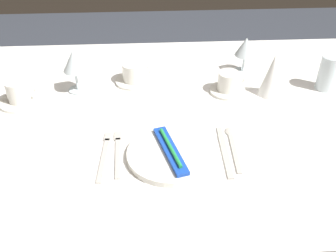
{
  "coord_description": "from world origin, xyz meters",
  "views": [
    {
      "loc": [
        -0.09,
        -1.04,
        1.46
      ],
      "look_at": [
        -0.04,
        -0.1,
        0.76
      ],
      "focal_mm": 41.26,
      "sensor_mm": 36.0,
      "label": 1
    }
  ],
  "objects_px": {
    "wine_glass_centre": "(246,48)",
    "drink_tumbler": "(328,73)",
    "dinner_plate": "(170,154)",
    "fork_inner": "(104,154)",
    "spoon_soup": "(232,143)",
    "coffee_cup_right": "(134,72)",
    "wine_glass_left": "(74,63)",
    "coffee_cup_left": "(19,91)",
    "fork_outer": "(118,151)",
    "dinner_knife": "(225,153)",
    "coffee_cup_far": "(229,81)",
    "toothbrush_package": "(170,150)",
    "napkin_folded": "(272,75)"
  },
  "relations": [
    {
      "from": "wine_glass_centre",
      "to": "drink_tumbler",
      "type": "height_order",
      "value": "wine_glass_centre"
    },
    {
      "from": "dinner_plate",
      "to": "fork_inner",
      "type": "bearing_deg",
      "value": 173.24
    },
    {
      "from": "fork_inner",
      "to": "spoon_soup",
      "type": "bearing_deg",
      "value": 3.86
    },
    {
      "from": "dinner_plate",
      "to": "wine_glass_centre",
      "type": "bearing_deg",
      "value": 57.36
    },
    {
      "from": "coffee_cup_right",
      "to": "wine_glass_left",
      "type": "xyz_separation_m",
      "value": [
        -0.2,
        -0.05,
        0.07
      ]
    },
    {
      "from": "coffee_cup_left",
      "to": "drink_tumbler",
      "type": "xyz_separation_m",
      "value": [
        1.06,
        0.03,
        0.02
      ]
    },
    {
      "from": "coffee_cup_left",
      "to": "wine_glass_centre",
      "type": "xyz_separation_m",
      "value": [
        0.8,
        0.17,
        0.05
      ]
    },
    {
      "from": "fork_outer",
      "to": "dinner_knife",
      "type": "xyz_separation_m",
      "value": [
        0.31,
        -0.02,
        0.0
      ]
    },
    {
      "from": "coffee_cup_far",
      "to": "wine_glass_centre",
      "type": "xyz_separation_m",
      "value": [
        0.08,
        0.14,
        0.06
      ]
    },
    {
      "from": "spoon_soup",
      "to": "drink_tumbler",
      "type": "height_order",
      "value": "drink_tumbler"
    },
    {
      "from": "fork_outer",
      "to": "coffee_cup_right",
      "type": "height_order",
      "value": "coffee_cup_right"
    },
    {
      "from": "wine_glass_left",
      "to": "fork_inner",
      "type": "bearing_deg",
      "value": -71.38
    },
    {
      "from": "spoon_soup",
      "to": "coffee_cup_left",
      "type": "distance_m",
      "value": 0.73
    },
    {
      "from": "toothbrush_package",
      "to": "coffee_cup_right",
      "type": "distance_m",
      "value": 0.44
    },
    {
      "from": "spoon_soup",
      "to": "drink_tumbler",
      "type": "bearing_deg",
      "value": 37.26
    },
    {
      "from": "coffee_cup_right",
      "to": "coffee_cup_far",
      "type": "height_order",
      "value": "coffee_cup_far"
    },
    {
      "from": "dinner_knife",
      "to": "drink_tumbler",
      "type": "xyz_separation_m",
      "value": [
        0.42,
        0.34,
        0.06
      ]
    },
    {
      "from": "toothbrush_package",
      "to": "fork_outer",
      "type": "height_order",
      "value": "toothbrush_package"
    },
    {
      "from": "toothbrush_package",
      "to": "napkin_folded",
      "type": "distance_m",
      "value": 0.49
    },
    {
      "from": "spoon_soup",
      "to": "fork_outer",
      "type": "bearing_deg",
      "value": -176.88
    },
    {
      "from": "spoon_soup",
      "to": "dinner_knife",
      "type": "bearing_deg",
      "value": -126.27
    },
    {
      "from": "spoon_soup",
      "to": "wine_glass_left",
      "type": "height_order",
      "value": "wine_glass_left"
    },
    {
      "from": "toothbrush_package",
      "to": "napkin_folded",
      "type": "xyz_separation_m",
      "value": [
        0.37,
        0.32,
        0.05
      ]
    },
    {
      "from": "spoon_soup",
      "to": "wine_glass_left",
      "type": "bearing_deg",
      "value": 146.09
    },
    {
      "from": "toothbrush_package",
      "to": "spoon_soup",
      "type": "bearing_deg",
      "value": 14.28
    },
    {
      "from": "wine_glass_left",
      "to": "toothbrush_package",
      "type": "bearing_deg",
      "value": -50.96
    },
    {
      "from": "coffee_cup_far",
      "to": "wine_glass_centre",
      "type": "distance_m",
      "value": 0.18
    },
    {
      "from": "spoon_soup",
      "to": "dinner_plate",
      "type": "bearing_deg",
      "value": -165.72
    },
    {
      "from": "toothbrush_package",
      "to": "coffee_cup_far",
      "type": "distance_m",
      "value": 0.41
    },
    {
      "from": "dinner_plate",
      "to": "coffee_cup_left",
      "type": "height_order",
      "value": "coffee_cup_left"
    },
    {
      "from": "coffee_cup_far",
      "to": "napkin_folded",
      "type": "bearing_deg",
      "value": -9.66
    },
    {
      "from": "coffee_cup_left",
      "to": "napkin_folded",
      "type": "height_order",
      "value": "napkin_folded"
    },
    {
      "from": "coffee_cup_left",
      "to": "drink_tumbler",
      "type": "distance_m",
      "value": 1.07
    },
    {
      "from": "wine_glass_centre",
      "to": "wine_glass_left",
      "type": "xyz_separation_m",
      "value": [
        -0.62,
        -0.11,
        0.01
      ]
    },
    {
      "from": "fork_outer",
      "to": "coffee_cup_right",
      "type": "bearing_deg",
      "value": 83.74
    },
    {
      "from": "fork_inner",
      "to": "dinner_knife",
      "type": "height_order",
      "value": "same"
    },
    {
      "from": "fork_outer",
      "to": "wine_glass_centre",
      "type": "relative_size",
      "value": 1.47
    },
    {
      "from": "napkin_folded",
      "to": "coffee_cup_right",
      "type": "bearing_deg",
      "value": 166.51
    },
    {
      "from": "wine_glass_left",
      "to": "drink_tumbler",
      "type": "xyz_separation_m",
      "value": [
        0.88,
        -0.04,
        -0.05
      ]
    },
    {
      "from": "coffee_cup_left",
      "to": "dinner_plate",
      "type": "bearing_deg",
      "value": -32.28
    },
    {
      "from": "coffee_cup_right",
      "to": "fork_outer",
      "type": "bearing_deg",
      "value": -96.26
    },
    {
      "from": "dinner_plate",
      "to": "drink_tumbler",
      "type": "bearing_deg",
      "value": 30.83
    },
    {
      "from": "coffee_cup_left",
      "to": "napkin_folded",
      "type": "distance_m",
      "value": 0.86
    },
    {
      "from": "toothbrush_package",
      "to": "coffee_cup_right",
      "type": "height_order",
      "value": "coffee_cup_right"
    },
    {
      "from": "wine_glass_centre",
      "to": "wine_glass_left",
      "type": "relative_size",
      "value": 0.91
    },
    {
      "from": "toothbrush_package",
      "to": "wine_glass_left",
      "type": "xyz_separation_m",
      "value": [
        -0.31,
        0.38,
        0.08
      ]
    },
    {
      "from": "coffee_cup_right",
      "to": "fork_inner",
      "type": "bearing_deg",
      "value": -101.34
    },
    {
      "from": "drink_tumbler",
      "to": "fork_outer",
      "type": "bearing_deg",
      "value": -156.55
    },
    {
      "from": "fork_outer",
      "to": "napkin_folded",
      "type": "relative_size",
      "value": 1.35
    },
    {
      "from": "coffee_cup_right",
      "to": "dinner_plate",
      "type": "bearing_deg",
      "value": -76.23
    }
  ]
}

